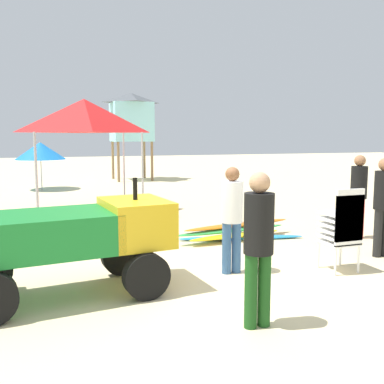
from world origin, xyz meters
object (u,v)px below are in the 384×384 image
(surfboard_pile, at_px, (237,232))
(lifeguard_near_center, at_px, (232,213))
(stacked_plastic_chairs, at_px, (344,224))
(lifeguard_near_right, at_px, (383,200))
(utility_cart, at_px, (76,236))
(lifeguard_far_right, at_px, (259,239))
(lifeguard_near_left, at_px, (359,191))
(popup_canopy, at_px, (84,116))
(beach_umbrella_left, at_px, (40,151))
(lifeguard_tower, at_px, (131,117))

(surfboard_pile, height_order, lifeguard_near_center, lifeguard_near_center)
(stacked_plastic_chairs, height_order, lifeguard_near_right, lifeguard_near_right)
(utility_cart, xyz_separation_m, lifeguard_far_right, (1.75, -1.65, 0.18))
(lifeguard_near_left, bearing_deg, lifeguard_far_right, -141.90)
(popup_canopy, distance_m, beach_umbrella_left, 6.20)
(lifeguard_near_center, distance_m, beach_umbrella_left, 12.28)
(stacked_plastic_chairs, height_order, lifeguard_tower, lifeguard_tower)
(popup_canopy, bearing_deg, lifeguard_near_center, -75.82)
(stacked_plastic_chairs, bearing_deg, surfboard_pile, 104.28)
(stacked_plastic_chairs, xyz_separation_m, lifeguard_tower, (-0.12, 15.13, 2.21))
(lifeguard_far_right, height_order, popup_canopy, popup_canopy)
(lifeguard_tower, distance_m, beach_umbrella_left, 5.08)
(lifeguard_near_left, distance_m, lifeguard_far_right, 4.91)
(lifeguard_near_center, bearing_deg, lifeguard_near_left, 20.07)
(lifeguard_near_right, bearing_deg, lifeguard_near_center, 179.61)
(lifeguard_near_left, xyz_separation_m, lifeguard_far_right, (-3.86, -3.03, -0.00))
(lifeguard_tower, bearing_deg, lifeguard_near_left, -82.10)
(lifeguard_near_center, height_order, lifeguard_near_right, lifeguard_near_right)
(lifeguard_near_center, relative_size, popup_canopy, 0.53)
(lifeguard_near_center, bearing_deg, popup_canopy, 104.18)
(surfboard_pile, xyz_separation_m, lifeguard_far_right, (-1.51, -3.71, 0.81))
(lifeguard_near_center, relative_size, lifeguard_far_right, 0.95)
(utility_cart, height_order, lifeguard_tower, lifeguard_tower)
(stacked_plastic_chairs, distance_m, beach_umbrella_left, 13.23)
(stacked_plastic_chairs, bearing_deg, lifeguard_tower, 90.45)
(utility_cart, relative_size, beach_umbrella_left, 1.39)
(utility_cart, distance_m, popup_canopy, 6.44)
(lifeguard_near_right, distance_m, popup_canopy, 7.57)
(surfboard_pile, height_order, popup_canopy, popup_canopy)
(lifeguard_far_right, height_order, lifeguard_tower, lifeguard_tower)
(stacked_plastic_chairs, distance_m, lifeguard_tower, 15.29)
(utility_cart, distance_m, stacked_plastic_chairs, 3.90)
(lifeguard_near_left, bearing_deg, popup_canopy, 135.56)
(lifeguard_far_right, xyz_separation_m, lifeguard_tower, (2.01, 16.41, 1.99))
(surfboard_pile, distance_m, popup_canopy, 5.37)
(surfboard_pile, xyz_separation_m, popup_canopy, (-2.50, 4.08, 2.43))
(surfboard_pile, distance_m, lifeguard_near_center, 2.28)
(utility_cart, height_order, popup_canopy, popup_canopy)
(lifeguard_near_right, relative_size, beach_umbrella_left, 0.89)
(lifeguard_near_center, height_order, popup_canopy, popup_canopy)
(utility_cart, relative_size, popup_canopy, 0.88)
(utility_cart, relative_size, lifeguard_tower, 0.65)
(lifeguard_near_right, relative_size, lifeguard_tower, 0.42)
(utility_cart, bearing_deg, lifeguard_near_right, 1.53)
(lifeguard_near_left, distance_m, lifeguard_near_center, 3.56)
(stacked_plastic_chairs, relative_size, popup_canopy, 0.43)
(lifeguard_near_center, bearing_deg, stacked_plastic_chairs, -18.08)
(lifeguard_tower, bearing_deg, lifeguard_near_right, -84.83)
(surfboard_pile, bearing_deg, lifeguard_far_right, -112.10)
(lifeguard_tower, bearing_deg, popup_canopy, -109.19)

